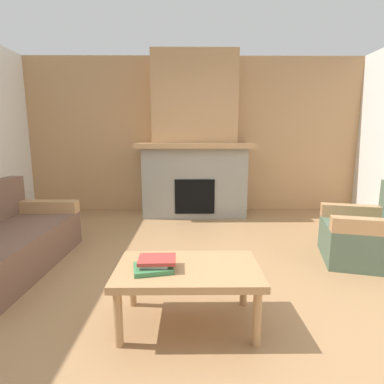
% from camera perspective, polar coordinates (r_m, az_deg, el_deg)
% --- Properties ---
extents(ground, '(9.00, 9.00, 0.00)m').
position_cam_1_polar(ground, '(2.87, 1.34, -17.12)').
color(ground, '#9E754C').
extents(wall_back_wood_panel, '(6.00, 0.12, 2.70)m').
position_cam_1_polar(wall_back_wood_panel, '(5.55, 0.39, 10.54)').
color(wall_back_wood_panel, tan).
rests_on(wall_back_wood_panel, ground).
extents(fireplace, '(1.90, 0.82, 2.70)m').
position_cam_1_polar(fireplace, '(5.17, 0.46, 8.51)').
color(fireplace, gray).
rests_on(fireplace, ground).
extents(armchair, '(0.93, 0.93, 0.85)m').
position_cam_1_polar(armchair, '(3.75, 30.18, -7.04)').
color(armchair, '#4C604C').
rests_on(armchair, ground).
extents(coffee_table, '(1.00, 0.60, 0.43)m').
position_cam_1_polar(coffee_table, '(2.19, -0.77, -15.18)').
color(coffee_table, tan).
rests_on(coffee_table, ground).
extents(book_stack_near_edge, '(0.30, 0.25, 0.08)m').
position_cam_1_polar(book_stack_near_edge, '(2.13, -7.04, -13.36)').
color(book_stack_near_edge, '#3D7F4C').
rests_on(book_stack_near_edge, coffee_table).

